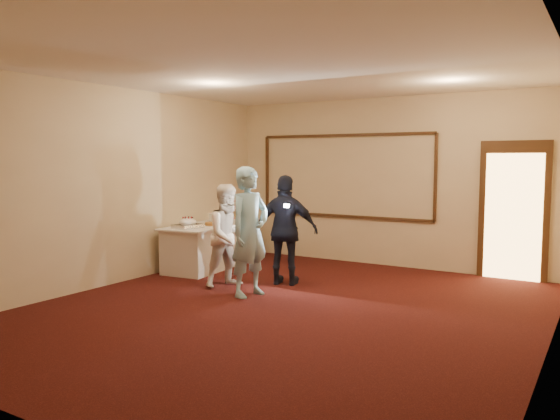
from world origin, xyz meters
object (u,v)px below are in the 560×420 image
at_px(plate_stack_a, 214,218).
at_px(man, 250,232).
at_px(buffet_table, 213,245).
at_px(cupcake_stand, 231,210).
at_px(woman, 229,236).
at_px(guest, 286,230).
at_px(tart, 212,224).
at_px(pavlova_tray, 188,224).
at_px(plate_stack_b, 229,218).

xyz_separation_m(plate_stack_a, man, (1.85, -1.55, 0.05)).
bearing_deg(buffet_table, cupcake_stand, 105.14).
distance_m(buffet_table, plate_stack_a, 0.50).
height_order(buffet_table, woman, woman).
bearing_deg(guest, woman, 23.67).
relative_size(tart, man, 0.16).
height_order(pavlova_tray, tart, pavlova_tray).
distance_m(plate_stack_a, guest, 2.04).
bearing_deg(plate_stack_a, tart, -55.47).
relative_size(cupcake_stand, tart, 1.55).
height_order(plate_stack_b, tart, plate_stack_b).
bearing_deg(plate_stack_a, pavlova_tray, -80.28).
distance_m(pavlova_tray, tart, 0.48).
bearing_deg(buffet_table, woman, -42.94).
bearing_deg(cupcake_stand, woman, -54.28).
distance_m(plate_stack_b, guest, 1.88).
bearing_deg(woman, cupcake_stand, 58.52).
distance_m(buffet_table, cupcake_stand, 1.05).
xyz_separation_m(pavlova_tray, plate_stack_a, (-0.15, 0.90, 0.01)).
relative_size(plate_stack_a, tart, 0.69).
relative_size(man, guest, 1.08).
bearing_deg(man, cupcake_stand, 53.02).
xyz_separation_m(plate_stack_b, guest, (1.69, -0.83, -0.01)).
distance_m(plate_stack_b, woman, 1.72).
height_order(plate_stack_a, guest, guest).
distance_m(plate_stack_b, tart, 0.58).
distance_m(woman, guest, 0.87).
height_order(buffet_table, pavlova_tray, pavlova_tray).
bearing_deg(buffet_table, plate_stack_a, 118.69).
distance_m(buffet_table, man, 2.32).
distance_m(cupcake_stand, plate_stack_b, 0.71).
distance_m(cupcake_stand, plate_stack_a, 0.75).
relative_size(buffet_table, pavlova_tray, 4.38).
relative_size(plate_stack_a, man, 0.11).
bearing_deg(guest, plate_stack_a, -36.02).
height_order(tart, man, man).
distance_m(tart, guest, 1.64).
xyz_separation_m(plate_stack_a, tart, (0.30, -0.44, -0.06)).
height_order(plate_stack_a, plate_stack_b, plate_stack_a).
distance_m(pavlova_tray, woman, 1.16).
bearing_deg(pavlova_tray, woman, -17.48).
height_order(pavlova_tray, guest, guest).
xyz_separation_m(plate_stack_b, man, (1.62, -1.68, 0.06)).
bearing_deg(pavlova_tray, buffet_table, 95.60).
bearing_deg(pavlova_tray, tart, 71.76).
height_order(buffet_table, guest, guest).
height_order(cupcake_stand, guest, guest).
xyz_separation_m(plate_stack_a, woman, (1.26, -1.25, -0.09)).
height_order(woman, guest, guest).
distance_m(plate_stack_b, man, 2.34).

